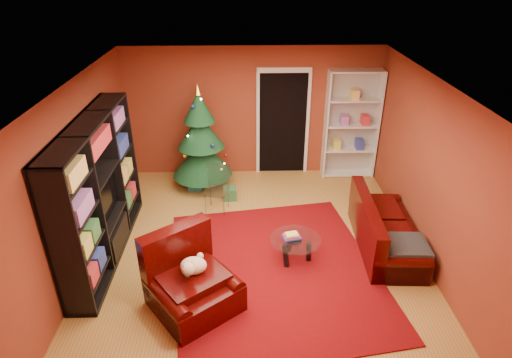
{
  "coord_description": "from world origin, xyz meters",
  "views": [
    {
      "loc": [
        -0.15,
        -5.37,
        4.1
      ],
      "look_at": [
        0.0,
        0.4,
        1.05
      ],
      "focal_mm": 30.0,
      "sensor_mm": 36.0,
      "label": 1
    }
  ],
  "objects_px": {
    "coffee_table": "(295,249)",
    "acrylic_chair": "(217,191)",
    "media_unit": "(99,192)",
    "armchair": "(193,282)",
    "dog": "(194,266)",
    "white_bookshelf": "(351,125)",
    "rug": "(275,269)",
    "gift_box_green": "(230,193)",
    "christmas_tree": "(201,139)",
    "gift_box_red": "(194,172)",
    "sofa": "(388,225)",
    "gift_box_teal": "(196,182)"
  },
  "relations": [
    {
      "from": "gift_box_green",
      "to": "acrylic_chair",
      "type": "bearing_deg",
      "value": -118.64
    },
    {
      "from": "rug",
      "to": "gift_box_teal",
      "type": "bearing_deg",
      "value": 119.25
    },
    {
      "from": "gift_box_teal",
      "to": "armchair",
      "type": "xyz_separation_m",
      "value": [
        0.3,
        -3.19,
        0.28
      ]
    },
    {
      "from": "rug",
      "to": "media_unit",
      "type": "xyz_separation_m",
      "value": [
        -2.53,
        0.52,
        1.05
      ]
    },
    {
      "from": "rug",
      "to": "armchair",
      "type": "height_order",
      "value": "armchair"
    },
    {
      "from": "gift_box_green",
      "to": "armchair",
      "type": "height_order",
      "value": "armchair"
    },
    {
      "from": "christmas_tree",
      "to": "gift_box_green",
      "type": "relative_size",
      "value": 8.71
    },
    {
      "from": "gift_box_green",
      "to": "acrylic_chair",
      "type": "height_order",
      "value": "acrylic_chair"
    },
    {
      "from": "media_unit",
      "to": "acrylic_chair",
      "type": "relative_size",
      "value": 3.5
    },
    {
      "from": "sofa",
      "to": "acrylic_chair",
      "type": "bearing_deg",
      "value": 69.65
    },
    {
      "from": "sofa",
      "to": "coffee_table",
      "type": "height_order",
      "value": "sofa"
    },
    {
      "from": "christmas_tree",
      "to": "white_bookshelf",
      "type": "height_order",
      "value": "white_bookshelf"
    },
    {
      "from": "coffee_table",
      "to": "acrylic_chair",
      "type": "relative_size",
      "value": 0.96
    },
    {
      "from": "christmas_tree",
      "to": "white_bookshelf",
      "type": "bearing_deg",
      "value": 8.1
    },
    {
      "from": "gift_box_green",
      "to": "acrylic_chair",
      "type": "relative_size",
      "value": 0.3
    },
    {
      "from": "media_unit",
      "to": "dog",
      "type": "xyz_separation_m",
      "value": [
        1.45,
        -1.15,
        -0.44
      ]
    },
    {
      "from": "gift_box_red",
      "to": "sofa",
      "type": "height_order",
      "value": "sofa"
    },
    {
      "from": "rug",
      "to": "gift_box_teal",
      "type": "distance_m",
      "value": 2.85
    },
    {
      "from": "rug",
      "to": "armchair",
      "type": "distance_m",
      "value": 1.36
    },
    {
      "from": "armchair",
      "to": "coffee_table",
      "type": "relative_size",
      "value": 1.41
    },
    {
      "from": "gift_box_red",
      "to": "rug",
      "type": "bearing_deg",
      "value": -63.59
    },
    {
      "from": "sofa",
      "to": "christmas_tree",
      "type": "bearing_deg",
      "value": 57.98
    },
    {
      "from": "white_bookshelf",
      "to": "armchair",
      "type": "relative_size",
      "value": 2.09
    },
    {
      "from": "gift_box_green",
      "to": "gift_box_red",
      "type": "distance_m",
      "value": 1.17
    },
    {
      "from": "rug",
      "to": "gift_box_green",
      "type": "bearing_deg",
      "value": 109.02
    },
    {
      "from": "rug",
      "to": "media_unit",
      "type": "distance_m",
      "value": 2.79
    },
    {
      "from": "white_bookshelf",
      "to": "dog",
      "type": "distance_m",
      "value": 4.63
    },
    {
      "from": "gift_box_green",
      "to": "rug",
      "type": "bearing_deg",
      "value": -70.98
    },
    {
      "from": "gift_box_green",
      "to": "armchair",
      "type": "xyz_separation_m",
      "value": [
        -0.38,
        -2.78,
        0.3
      ]
    },
    {
      "from": "gift_box_teal",
      "to": "dog",
      "type": "distance_m",
      "value": 3.17
    },
    {
      "from": "gift_box_red",
      "to": "armchair",
      "type": "bearing_deg",
      "value": -84.13
    },
    {
      "from": "christmas_tree",
      "to": "gift_box_teal",
      "type": "relative_size",
      "value": 7.28
    },
    {
      "from": "armchair",
      "to": "dog",
      "type": "distance_m",
      "value": 0.22
    },
    {
      "from": "gift_box_teal",
      "to": "sofa",
      "type": "distance_m",
      "value": 3.72
    },
    {
      "from": "gift_box_red",
      "to": "dog",
      "type": "distance_m",
      "value": 3.65
    },
    {
      "from": "christmas_tree",
      "to": "coffee_table",
      "type": "distance_m",
      "value": 2.97
    },
    {
      "from": "gift_box_teal",
      "to": "gift_box_green",
      "type": "height_order",
      "value": "gift_box_teal"
    },
    {
      "from": "christmas_tree",
      "to": "gift_box_red",
      "type": "bearing_deg",
      "value": 121.94
    },
    {
      "from": "armchair",
      "to": "coffee_table",
      "type": "xyz_separation_m",
      "value": [
        1.4,
        0.93,
        -0.22
      ]
    },
    {
      "from": "gift_box_teal",
      "to": "armchair",
      "type": "height_order",
      "value": "armchair"
    },
    {
      "from": "media_unit",
      "to": "gift_box_teal",
      "type": "height_order",
      "value": "media_unit"
    },
    {
      "from": "media_unit",
      "to": "coffee_table",
      "type": "relative_size",
      "value": 3.64
    },
    {
      "from": "gift_box_red",
      "to": "armchair",
      "type": "xyz_separation_m",
      "value": [
        0.38,
        -3.67,
        0.3
      ]
    },
    {
      "from": "rug",
      "to": "gift_box_green",
      "type": "height_order",
      "value": "gift_box_green"
    },
    {
      "from": "armchair",
      "to": "acrylic_chair",
      "type": "xyz_separation_m",
      "value": [
        0.16,
        2.38,
        -0.02
      ]
    },
    {
      "from": "christmas_tree",
      "to": "gift_box_green",
      "type": "height_order",
      "value": "christmas_tree"
    },
    {
      "from": "rug",
      "to": "acrylic_chair",
      "type": "bearing_deg",
      "value": 119.1
    },
    {
      "from": "christmas_tree",
      "to": "gift_box_red",
      "type": "xyz_separation_m",
      "value": [
        -0.21,
        0.34,
        -0.88
      ]
    },
    {
      "from": "christmas_tree",
      "to": "sofa",
      "type": "distance_m",
      "value": 3.72
    },
    {
      "from": "rug",
      "to": "coffee_table",
      "type": "relative_size",
      "value": 4.42
    }
  ]
}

